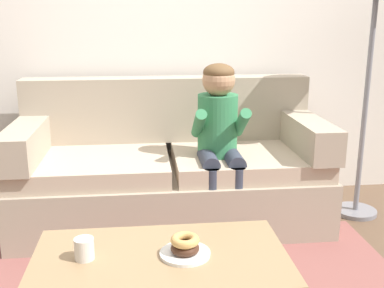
% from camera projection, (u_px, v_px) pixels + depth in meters
% --- Properties ---
extents(ground, '(10.00, 10.00, 0.00)m').
position_uv_depth(ground, '(191.00, 282.00, 2.53)').
color(ground, brown).
extents(wall_back, '(8.00, 0.10, 2.80)m').
position_uv_depth(wall_back, '(171.00, 14.00, 3.51)').
color(wall_back, silver).
rests_on(wall_back, ground).
extents(couch, '(2.05, 0.90, 0.96)m').
position_uv_depth(couch, '(171.00, 172.00, 3.25)').
color(couch, tan).
rests_on(couch, ground).
extents(coffee_table, '(1.05, 0.59, 0.43)m').
position_uv_depth(coffee_table, '(161.00, 265.00, 1.95)').
color(coffee_table, '#937551').
rests_on(coffee_table, ground).
extents(person_child, '(0.34, 0.58, 1.10)m').
position_uv_depth(person_child, '(219.00, 132.00, 3.00)').
color(person_child, '#337A4C').
rests_on(person_child, ground).
extents(plate, '(0.21, 0.21, 0.01)m').
position_uv_depth(plate, '(185.00, 254.00, 1.94)').
color(plate, white).
rests_on(plate, coffee_table).
extents(donut, '(0.13, 0.13, 0.04)m').
position_uv_depth(donut, '(185.00, 248.00, 1.93)').
color(donut, '#422619').
rests_on(donut, plate).
extents(donut_second, '(0.16, 0.16, 0.04)m').
position_uv_depth(donut_second, '(185.00, 240.00, 1.93)').
color(donut_second, tan).
rests_on(donut_second, donut).
extents(mug, '(0.08, 0.08, 0.09)m').
position_uv_depth(mug, '(84.00, 249.00, 1.90)').
color(mug, silver).
rests_on(mug, coffee_table).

